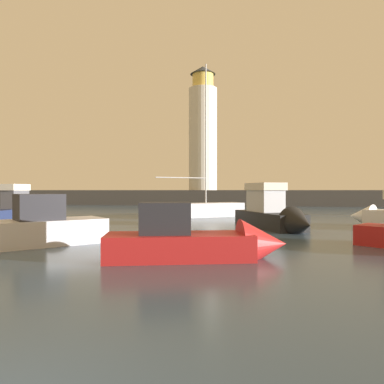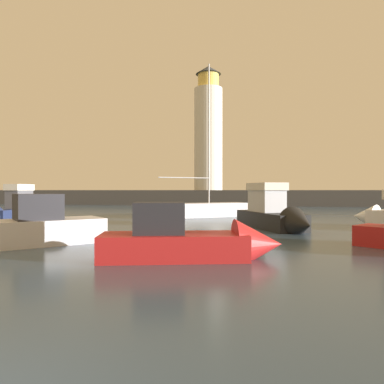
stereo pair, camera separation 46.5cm
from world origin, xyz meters
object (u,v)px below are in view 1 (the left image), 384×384
motorboat_0 (7,211)px  motorboat_4 (206,242)px  lighthouse (203,132)px  motorboat_1 (274,214)px  sailboat_moored (197,209)px

motorboat_0 → motorboat_4: (15.20, -10.62, -0.27)m
lighthouse → motorboat_4: (5.41, -42.50, -10.74)m
motorboat_0 → motorboat_1: motorboat_1 is taller
motorboat_0 → motorboat_4: size_ratio=0.97×
motorboat_1 → sailboat_moored: 10.49m
motorboat_1 → motorboat_0: bearing=177.5°
motorboat_1 → motorboat_4: 10.26m
motorboat_0 → motorboat_1: size_ratio=0.85×
lighthouse → motorboat_0: 34.95m
motorboat_1 → sailboat_moored: size_ratio=0.54×
lighthouse → motorboat_0: size_ratio=3.09×
lighthouse → motorboat_4: bearing=-82.7°
lighthouse → motorboat_1: size_ratio=2.63×
motorboat_0 → sailboat_moored: sailboat_moored is taller
lighthouse → motorboat_4: lighthouse is taller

